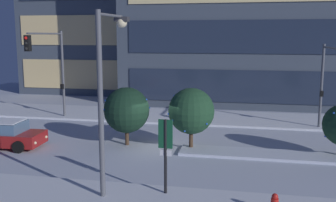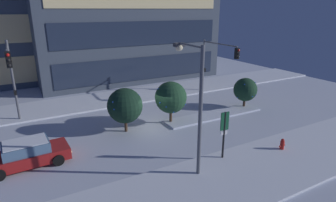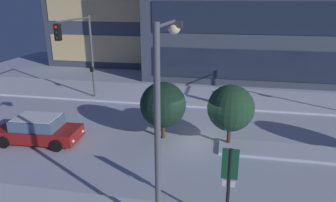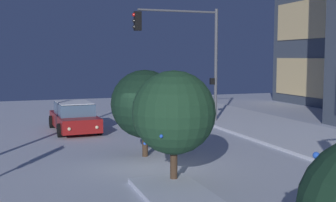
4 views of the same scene
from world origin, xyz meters
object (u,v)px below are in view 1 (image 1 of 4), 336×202
car_near (2,134)px  decorated_tree_right_of_median (127,110)px  parking_info_sign (166,148)px  traffic_light_corner_far_right (329,73)px  street_lamp_arched (108,76)px  traffic_light_corner_far_left (50,60)px  decorated_tree_left_of_median (191,111)px

car_near → decorated_tree_right_of_median: size_ratio=1.43×
parking_info_sign → traffic_light_corner_far_right: bearing=-32.6°
traffic_light_corner_far_right → street_lamp_arched: (-9.99, -10.72, 0.71)m
car_near → traffic_light_corner_far_left: bearing=88.7°
parking_info_sign → traffic_light_corner_far_left: bearing=46.5°
street_lamp_arched → decorated_tree_left_of_median: street_lamp_arched is taller
car_near → traffic_light_corner_far_right: (18.05, 5.82, 3.21)m
traffic_light_corner_far_right → traffic_light_corner_far_left: bearing=-91.1°
traffic_light_corner_far_right → decorated_tree_right_of_median: 12.22m
traffic_light_corner_far_left → decorated_tree_right_of_median: traffic_light_corner_far_left is taller
parking_info_sign → street_lamp_arched: bearing=92.6°
traffic_light_corner_far_left → traffic_light_corner_far_right: 18.21m
decorated_tree_left_of_median → decorated_tree_right_of_median: bearing=176.8°
traffic_light_corner_far_right → decorated_tree_right_of_median: size_ratio=1.70×
traffic_light_corner_far_left → decorated_tree_left_of_median: 11.70m
car_near → street_lamp_arched: bearing=-33.9°
street_lamp_arched → decorated_tree_left_of_median: 7.31m
traffic_light_corner_far_left → parking_info_sign: (10.44, -11.08, -2.50)m
car_near → decorated_tree_right_of_median: bearing=12.3°
decorated_tree_right_of_median → car_near: bearing=-165.1°
decorated_tree_left_of_median → decorated_tree_right_of_median: (-3.69, 0.20, -0.12)m
traffic_light_corner_far_left → street_lamp_arched: (8.20, -11.06, 0.19)m
traffic_light_corner_far_right → street_lamp_arched: size_ratio=0.79×
decorated_tree_right_of_median → traffic_light_corner_far_left: bearing=147.3°
traffic_light_corner_far_left → street_lamp_arched: 13.77m
decorated_tree_right_of_median → decorated_tree_left_of_median: bearing=-3.2°
traffic_light_corner_far_left → street_lamp_arched: size_ratio=0.92×
traffic_light_corner_far_left → decorated_tree_left_of_median: traffic_light_corner_far_left is taller
car_near → traffic_light_corner_far_right: size_ratio=0.84×
traffic_light_corner_far_right → decorated_tree_left_of_median: bearing=-61.0°
car_near → street_lamp_arched: size_ratio=0.67×
traffic_light_corner_far_left → decorated_tree_right_of_median: size_ratio=1.96×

